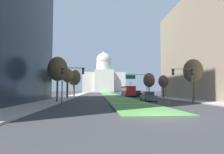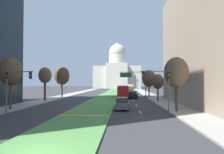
{
  "view_description": "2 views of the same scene",
  "coord_description": "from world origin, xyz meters",
  "px_view_note": "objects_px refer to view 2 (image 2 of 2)",
  "views": [
    {
      "loc": [
        -4.53,
        -13.45,
        2.02
      ],
      "look_at": [
        -1.3,
        29.78,
        4.84
      ],
      "focal_mm": 30.75,
      "sensor_mm": 36.0,
      "label": 1
    },
    {
      "loc": [
        4.33,
        -10.39,
        3.75
      ],
      "look_at": [
        1.22,
        45.62,
        5.24
      ],
      "focal_mm": 33.72,
      "sensor_mm": 36.0,
      "label": 2
    }
  ],
  "objects_px": {
    "street_tree_right_far": "(149,79)",
    "box_truck_delivery": "(130,89)",
    "street_tree_right_mid": "(158,82)",
    "traffic_light_far_right": "(138,84)",
    "sedan_distant": "(130,93)",
    "street_tree_left_far": "(62,76)",
    "city_bus": "(123,91)",
    "traffic_light_near_right": "(161,82)",
    "street_tree_left_near": "(11,72)",
    "sedan_lead_stopped": "(122,104)",
    "capitol_building": "(117,73)",
    "sedan_midblock": "(133,95)",
    "street_tree_right_near": "(176,72)",
    "traffic_light_near_left": "(13,82)",
    "overhead_guide_sign": "(135,79)",
    "street_tree_left_mid": "(45,76)"
  },
  "relations": [
    {
      "from": "street_tree_left_near",
      "to": "box_truck_delivery",
      "type": "xyz_separation_m",
      "value": [
        17.14,
        41.07,
        -3.55
      ]
    },
    {
      "from": "street_tree_right_far",
      "to": "sedan_lead_stopped",
      "type": "xyz_separation_m",
      "value": [
        -6.42,
        -22.91,
        -3.97
      ]
    },
    {
      "from": "overhead_guide_sign",
      "to": "street_tree_left_far",
      "type": "relative_size",
      "value": 0.83
    },
    {
      "from": "capitol_building",
      "to": "box_truck_delivery",
      "type": "relative_size",
      "value": 4.82
    },
    {
      "from": "traffic_light_near_right",
      "to": "sedan_distant",
      "type": "height_order",
      "value": "traffic_light_near_right"
    },
    {
      "from": "capitol_building",
      "to": "sedan_midblock",
      "type": "relative_size",
      "value": 6.92
    },
    {
      "from": "street_tree_left_mid",
      "to": "city_bus",
      "type": "xyz_separation_m",
      "value": [
        15.58,
        10.48,
        -3.34
      ]
    },
    {
      "from": "sedan_distant",
      "to": "traffic_light_near_left",
      "type": "bearing_deg",
      "value": -111.24
    },
    {
      "from": "overhead_guide_sign",
      "to": "sedan_lead_stopped",
      "type": "distance_m",
      "value": 22.35
    },
    {
      "from": "street_tree_right_far",
      "to": "sedan_midblock",
      "type": "height_order",
      "value": "street_tree_right_far"
    },
    {
      "from": "street_tree_right_near",
      "to": "street_tree_left_near",
      "type": "bearing_deg",
      "value": 178.96
    },
    {
      "from": "capitol_building",
      "to": "overhead_guide_sign",
      "type": "bearing_deg",
      "value": -85.43
    },
    {
      "from": "street_tree_left_far",
      "to": "street_tree_right_far",
      "type": "height_order",
      "value": "street_tree_left_far"
    },
    {
      "from": "traffic_light_near_right",
      "to": "sedan_lead_stopped",
      "type": "bearing_deg",
      "value": 131.35
    },
    {
      "from": "street_tree_right_near",
      "to": "overhead_guide_sign",
      "type": "bearing_deg",
      "value": 98.88
    },
    {
      "from": "traffic_light_near_left",
      "to": "overhead_guide_sign",
      "type": "height_order",
      "value": "overhead_guide_sign"
    },
    {
      "from": "street_tree_left_mid",
      "to": "traffic_light_near_right",
      "type": "bearing_deg",
      "value": -40.06
    },
    {
      "from": "street_tree_right_far",
      "to": "box_truck_delivery",
      "type": "bearing_deg",
      "value": 104.8
    },
    {
      "from": "traffic_light_near_right",
      "to": "street_tree_right_near",
      "type": "bearing_deg",
      "value": 47.78
    },
    {
      "from": "sedan_lead_stopped",
      "to": "sedan_distant",
      "type": "bearing_deg",
      "value": 86.45
    },
    {
      "from": "street_tree_right_near",
      "to": "street_tree_right_mid",
      "type": "height_order",
      "value": "street_tree_right_near"
    },
    {
      "from": "street_tree_right_mid",
      "to": "box_truck_delivery",
      "type": "relative_size",
      "value": 0.84
    },
    {
      "from": "sedan_midblock",
      "to": "box_truck_delivery",
      "type": "xyz_separation_m",
      "value": [
        -0.13,
        18.5,
        0.87
      ]
    },
    {
      "from": "traffic_light_near_right",
      "to": "city_bus",
      "type": "xyz_separation_m",
      "value": [
        -4.48,
        27.35,
        -2.03
      ]
    },
    {
      "from": "traffic_light_near_right",
      "to": "box_truck_delivery",
      "type": "xyz_separation_m",
      "value": [
        -2.3,
        44.07,
        -2.12
      ]
    },
    {
      "from": "capitol_building",
      "to": "sedan_distant",
      "type": "relative_size",
      "value": 6.95
    },
    {
      "from": "capitol_building",
      "to": "sedan_distant",
      "type": "distance_m",
      "value": 79.95
    },
    {
      "from": "street_tree_right_mid",
      "to": "box_truck_delivery",
      "type": "distance_m",
      "value": 27.88
    },
    {
      "from": "traffic_light_near_left",
      "to": "city_bus",
      "type": "xyz_separation_m",
      "value": [
        12.78,
        27.7,
        -2.03
      ]
    },
    {
      "from": "overhead_guide_sign",
      "to": "city_bus",
      "type": "distance_m",
      "value": 4.24
    },
    {
      "from": "traffic_light_near_right",
      "to": "traffic_light_near_left",
      "type": "bearing_deg",
      "value": -178.83
    },
    {
      "from": "traffic_light_far_right",
      "to": "sedan_lead_stopped",
      "type": "relative_size",
      "value": 1.12
    },
    {
      "from": "street_tree_right_near",
      "to": "street_tree_right_mid",
      "type": "relative_size",
      "value": 1.3
    },
    {
      "from": "traffic_light_near_right",
      "to": "street_tree_right_mid",
      "type": "xyz_separation_m",
      "value": [
        2.29,
        16.66,
        0.1
      ]
    },
    {
      "from": "street_tree_left_mid",
      "to": "capitol_building",
      "type": "bearing_deg",
      "value": 83.48
    },
    {
      "from": "traffic_light_near_right",
      "to": "street_tree_left_near",
      "type": "bearing_deg",
      "value": 171.23
    },
    {
      "from": "street_tree_left_near",
      "to": "traffic_light_far_right",
      "type": "bearing_deg",
      "value": 68.27
    },
    {
      "from": "box_truck_delivery",
      "to": "city_bus",
      "type": "distance_m",
      "value": 16.86
    },
    {
      "from": "street_tree_left_far",
      "to": "city_bus",
      "type": "distance_m",
      "value": 15.87
    },
    {
      "from": "traffic_light_far_right",
      "to": "street_tree_right_near",
      "type": "height_order",
      "value": "street_tree_right_near"
    },
    {
      "from": "street_tree_left_near",
      "to": "sedan_distant",
      "type": "height_order",
      "value": "street_tree_left_near"
    },
    {
      "from": "traffic_light_far_right",
      "to": "street_tree_right_near",
      "type": "bearing_deg",
      "value": -88.3
    },
    {
      "from": "traffic_light_near_right",
      "to": "street_tree_left_mid",
      "type": "bearing_deg",
      "value": 139.94
    },
    {
      "from": "traffic_light_far_right",
      "to": "street_tree_left_far",
      "type": "height_order",
      "value": "street_tree_left_far"
    },
    {
      "from": "traffic_light_near_right",
      "to": "street_tree_right_far",
      "type": "distance_m",
      "value": 28.08
    },
    {
      "from": "overhead_guide_sign",
      "to": "street_tree_right_near",
      "type": "distance_m",
      "value": 24.57
    },
    {
      "from": "traffic_light_far_right",
      "to": "street_tree_right_mid",
      "type": "relative_size",
      "value": 0.97
    },
    {
      "from": "traffic_light_near_right",
      "to": "box_truck_delivery",
      "type": "distance_m",
      "value": 44.18
    },
    {
      "from": "traffic_light_far_right",
      "to": "sedan_distant",
      "type": "distance_m",
      "value": 16.67
    },
    {
      "from": "capitol_building",
      "to": "street_tree_right_near",
      "type": "distance_m",
      "value": 114.93
    }
  ]
}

